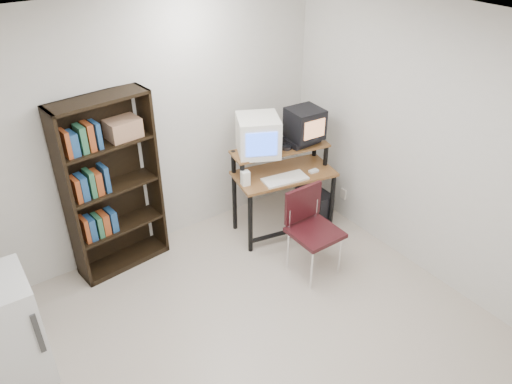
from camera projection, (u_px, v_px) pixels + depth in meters
floor at (262, 357)px, 4.17m from camera, size 4.00×4.00×0.01m
ceiling at (265, 43)px, 2.79m from camera, size 4.00×4.00×0.01m
back_wall at (143, 131)px, 4.87m from camera, size 4.00×0.01×2.60m
right_wall at (444, 154)px, 4.46m from camera, size 0.01×4.00×2.60m
computer_desk at (283, 177)px, 5.37m from camera, size 1.14×0.73×0.98m
crt_monitor at (258, 135)px, 5.10m from camera, size 0.56×0.56×0.40m
vcr at (301, 140)px, 5.37m from camera, size 0.37×0.27×0.08m
crt_tv at (305, 124)px, 5.25m from camera, size 0.36×0.36×0.32m
cd_spindle at (286, 148)px, 5.25m from camera, size 0.12×0.12×0.05m
keyboard at (285, 180)px, 5.19m from camera, size 0.50×0.29×0.03m
mousepad at (313, 173)px, 5.34m from camera, size 0.23×0.19×0.01m
mouse at (314, 171)px, 5.33m from camera, size 0.10×0.06×0.03m
desk_speaker at (245, 179)px, 5.07m from camera, size 0.09×0.09×0.17m
pc_tower at (314, 205)px, 5.73m from camera, size 0.21×0.45×0.42m
school_chair at (310, 223)px, 4.85m from camera, size 0.45×0.45×0.90m
bookshelf at (110, 184)px, 4.74m from camera, size 0.93×0.39×1.80m
mini_fridge at (1, 334)px, 3.76m from camera, size 0.56×0.58×0.94m
wall_outlet at (343, 194)px, 5.78m from camera, size 0.02×0.08×0.12m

